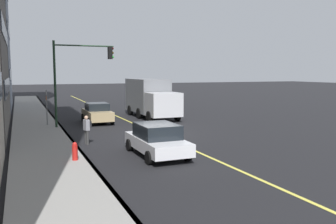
{
  "coord_description": "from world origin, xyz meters",
  "views": [
    {
      "loc": [
        -21.02,
        8.06,
        3.94
      ],
      "look_at": [
        -1.78,
        0.02,
        1.61
      ],
      "focal_mm": 38.42,
      "sensor_mm": 36.0,
      "label": 1
    }
  ],
  "objects_px": {
    "car_tan": "(97,113)",
    "truck_gray": "(150,97)",
    "traffic_light_mast": "(78,69)",
    "street_sign_post": "(47,105)",
    "car_white": "(157,139)",
    "fire_hydrant": "(75,153)",
    "pedestrian_with_backpack": "(87,128)"
  },
  "relations": [
    {
      "from": "car_white",
      "to": "fire_hydrant",
      "type": "bearing_deg",
      "value": 90.5
    },
    {
      "from": "fire_hydrant",
      "to": "truck_gray",
      "type": "bearing_deg",
      "value": -31.55
    },
    {
      "from": "car_tan",
      "to": "truck_gray",
      "type": "height_order",
      "value": "truck_gray"
    },
    {
      "from": "car_tan",
      "to": "street_sign_post",
      "type": "distance_m",
      "value": 3.91
    },
    {
      "from": "street_sign_post",
      "to": "fire_hydrant",
      "type": "distance_m",
      "value": 11.46
    },
    {
      "from": "car_white",
      "to": "street_sign_post",
      "type": "height_order",
      "value": "street_sign_post"
    },
    {
      "from": "pedestrian_with_backpack",
      "to": "street_sign_post",
      "type": "height_order",
      "value": "street_sign_post"
    },
    {
      "from": "car_tan",
      "to": "truck_gray",
      "type": "xyz_separation_m",
      "value": [
        1.6,
        -4.98,
        0.97
      ]
    },
    {
      "from": "street_sign_post",
      "to": "pedestrian_with_backpack",
      "type": "bearing_deg",
      "value": -168.46
    },
    {
      "from": "truck_gray",
      "to": "car_white",
      "type": "bearing_deg",
      "value": 161.33
    },
    {
      "from": "street_sign_post",
      "to": "car_white",
      "type": "bearing_deg",
      "value": -160.13
    },
    {
      "from": "traffic_light_mast",
      "to": "truck_gray",
      "type": "bearing_deg",
      "value": -61.3
    },
    {
      "from": "street_sign_post",
      "to": "fire_hydrant",
      "type": "height_order",
      "value": "street_sign_post"
    },
    {
      "from": "traffic_light_mast",
      "to": "street_sign_post",
      "type": "bearing_deg",
      "value": 57.09
    },
    {
      "from": "car_tan",
      "to": "pedestrian_with_backpack",
      "type": "xyz_separation_m",
      "value": [
        -8.19,
        2.23,
        0.14
      ]
    },
    {
      "from": "street_sign_post",
      "to": "traffic_light_mast",
      "type": "bearing_deg",
      "value": -122.91
    },
    {
      "from": "car_tan",
      "to": "car_white",
      "type": "bearing_deg",
      "value": -178.34
    },
    {
      "from": "car_tan",
      "to": "traffic_light_mast",
      "type": "height_order",
      "value": "traffic_light_mast"
    },
    {
      "from": "car_white",
      "to": "fire_hydrant",
      "type": "relative_size",
      "value": 4.72
    },
    {
      "from": "truck_gray",
      "to": "fire_hydrant",
      "type": "relative_size",
      "value": 8.1
    },
    {
      "from": "truck_gray",
      "to": "car_tan",
      "type": "bearing_deg",
      "value": 107.82
    },
    {
      "from": "car_white",
      "to": "traffic_light_mast",
      "type": "height_order",
      "value": "traffic_light_mast"
    },
    {
      "from": "truck_gray",
      "to": "street_sign_post",
      "type": "relative_size",
      "value": 2.88
    },
    {
      "from": "car_tan",
      "to": "car_white",
      "type": "relative_size",
      "value": 0.95
    },
    {
      "from": "truck_gray",
      "to": "street_sign_post",
      "type": "bearing_deg",
      "value": 104.97
    },
    {
      "from": "pedestrian_with_backpack",
      "to": "car_tan",
      "type": "bearing_deg",
      "value": -15.25
    },
    {
      "from": "truck_gray",
      "to": "street_sign_post",
      "type": "height_order",
      "value": "truck_gray"
    },
    {
      "from": "pedestrian_with_backpack",
      "to": "traffic_light_mast",
      "type": "distance_m",
      "value": 6.95
    },
    {
      "from": "truck_gray",
      "to": "pedestrian_with_backpack",
      "type": "bearing_deg",
      "value": 143.62
    },
    {
      "from": "car_white",
      "to": "fire_hydrant",
      "type": "xyz_separation_m",
      "value": [
        -0.03,
        3.8,
        -0.31
      ]
    },
    {
      "from": "pedestrian_with_backpack",
      "to": "traffic_light_mast",
      "type": "relative_size",
      "value": 0.26
    },
    {
      "from": "car_tan",
      "to": "fire_hydrant",
      "type": "xyz_separation_m",
      "value": [
        -12.13,
        3.45,
        -0.31
      ]
    }
  ]
}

